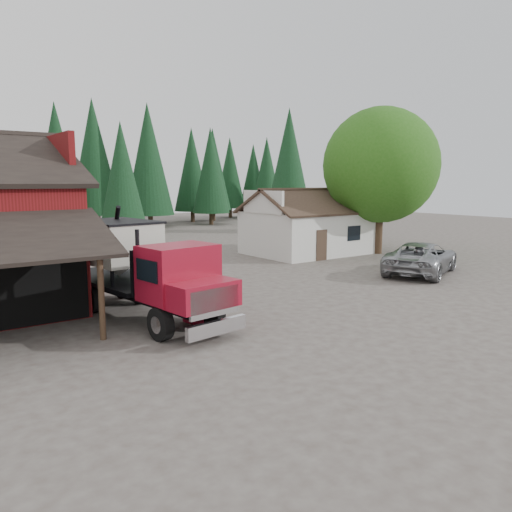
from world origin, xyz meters
TOP-DOWN VIEW (x-y plane):
  - ground at (0.00, 0.00)m, footprint 120.00×120.00m
  - farmhouse at (13.00, 13.00)m, footprint 8.60×6.42m
  - deciduous_tree at (17.01, 9.97)m, footprint 8.00×8.00m
  - conifer_backdrop at (0.00, 42.00)m, footprint 76.00×16.00m
  - near_pine_b at (6.00, 30.00)m, footprint 3.96×3.96m
  - near_pine_c at (22.00, 26.00)m, footprint 4.84×4.84m
  - feed_truck at (-3.50, 4.03)m, footprint 3.63×9.38m
  - silver_car at (12.73, 3.30)m, footprint 7.01×5.15m
  - equip_box at (-2.09, 1.98)m, footprint 0.89×1.21m

SIDE VIEW (x-z plane):
  - ground at x=0.00m, z-range 0.00..0.00m
  - conifer_backdrop at x=0.00m, z-range -8.00..8.00m
  - equip_box at x=-2.09m, z-range 0.00..0.60m
  - silver_car at x=12.73m, z-range 0.00..1.77m
  - farmhouse at x=13.00m, z-range -0.66..3.99m
  - feed_truck at x=-3.50m, z-range -0.13..3.99m
  - near_pine_b at x=6.00m, z-range 0.69..11.09m
  - deciduous_tree at x=17.01m, z-range 0.81..11.01m
  - near_pine_c at x=22.00m, z-range 0.69..13.09m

